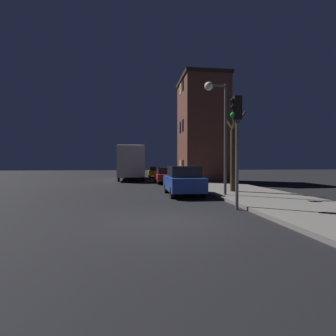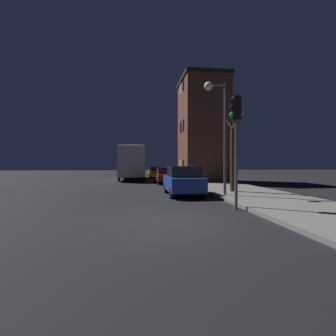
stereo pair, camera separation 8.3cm
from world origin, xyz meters
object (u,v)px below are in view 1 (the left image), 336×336
traffic_light (236,129)px  car_mid_lane (166,175)px  streetlamp (218,115)px  bus (131,160)px  bare_tree (233,153)px  car_near_lane (183,180)px  car_far_lane (156,172)px

traffic_light → car_mid_lane: size_ratio=0.99×
streetlamp → bus: (-4.64, 15.98, -2.16)m
streetlamp → bus: size_ratio=0.60×
streetlamp → traffic_light: size_ratio=1.34×
traffic_light → bare_tree: bare_tree is taller
streetlamp → bare_tree: streetlamp is taller
traffic_light → car_near_lane: size_ratio=1.11×
traffic_light → streetlamp: bearing=83.1°
traffic_light → car_far_lane: size_ratio=1.02×
car_mid_lane → car_far_lane: size_ratio=1.04×
car_far_lane → bare_tree: bearing=-80.7°
streetlamp → traffic_light: streetlamp is taller
bus → car_far_lane: (3.06, 4.13, -1.39)m
car_mid_lane → car_near_lane: bearing=-90.8°
bare_tree → bus: size_ratio=0.50×
traffic_light → car_mid_lane: (-1.06, 13.63, -2.39)m
streetlamp → car_mid_lane: size_ratio=1.32×
streetlamp → car_far_lane: 20.48m
streetlamp → car_mid_lane: bearing=98.3°
streetlamp → bare_tree: size_ratio=1.21×
streetlamp → traffic_light: (-0.42, -3.51, -1.14)m
traffic_light → bare_tree: bearing=69.8°
traffic_light → bare_tree: (1.87, 5.08, -0.72)m
car_near_lane → streetlamp: bearing=-37.1°
traffic_light → car_near_lane: bearing=104.0°
bare_tree → car_far_lane: bare_tree is taller
car_near_lane → car_mid_lane: bearing=89.2°
streetlamp → car_far_lane: (-1.58, 20.11, -3.55)m
streetlamp → bare_tree: (1.44, 1.57, -1.86)m
car_far_lane → streetlamp: bearing=-85.5°
bare_tree → car_near_lane: bare_tree is taller
traffic_light → car_far_lane: 23.77m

